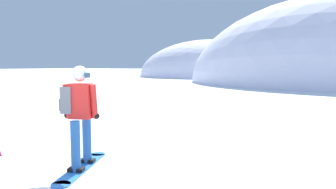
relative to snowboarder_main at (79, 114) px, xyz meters
name	(u,v)px	position (x,y,z in m)	size (l,w,h in m)	color
ground_plane	(65,180)	(0.18, -0.53, -0.92)	(300.00, 300.00, 0.00)	white
ridge_peak_far	(209,77)	(-12.98, 42.76, -0.92)	(22.07, 19.86, 11.42)	white
snowboarder_main	(79,114)	(0.00, 0.00, 0.00)	(0.81, 1.75, 1.71)	blue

